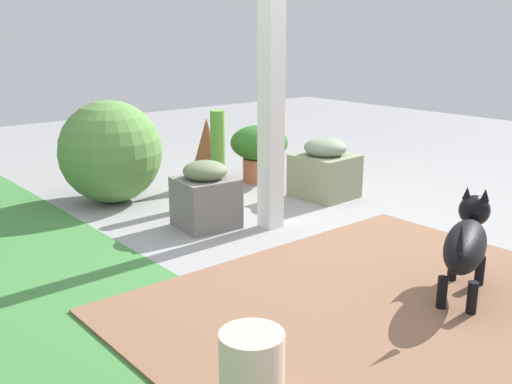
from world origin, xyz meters
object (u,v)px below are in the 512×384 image
round_shrub (110,152)px  dog (467,242)px  porch_pillar (271,77)px  terracotta_pot_spiky (207,154)px  terracotta_pot_broad (259,148)px  ceramic_urn (252,381)px  stone_planter_nearest (325,170)px  stone_planter_mid (206,196)px  terracotta_pot_tall (218,170)px

round_shrub → dog: size_ratio=1.13×
porch_pillar → terracotta_pot_spiky: (1.16, -0.29, -0.74)m
porch_pillar → terracotta_pot_broad: porch_pillar is taller
terracotta_pot_spiky → ceramic_urn: size_ratio=1.70×
porch_pillar → terracotta_pot_spiky: bearing=-14.1°
porch_pillar → round_shrub: bearing=23.3°
round_shrub → ceramic_urn: size_ratio=2.26×
stone_planter_nearest → terracotta_pot_broad: terracotta_pot_broad is taller
stone_planter_mid → dog: bearing=-168.0°
terracotta_pot_tall → ceramic_urn: 2.77m
stone_planter_nearest → round_shrub: (0.98, 1.39, 0.18)m
terracotta_pot_broad → stone_planter_nearest: bearing=-174.6°
stone_planter_nearest → round_shrub: round_shrub is taller
terracotta_pot_broad → ceramic_urn: (-2.62, 2.25, -0.13)m
terracotta_pot_broad → dog: (-2.50, 0.74, -0.01)m
terracotta_pot_broad → ceramic_urn: bearing=139.4°
ceramic_urn → terracotta_pot_tall: bearing=-34.1°
terracotta_pot_broad → terracotta_pot_tall: size_ratio=0.71×
terracotta_pot_broad → terracotta_pot_tall: (-0.33, 0.70, -0.04)m
terracotta_pot_broad → ceramic_urn: 3.45m
stone_planter_nearest → stone_planter_mid: (-0.00, 1.18, -0.01)m
stone_planter_mid → terracotta_pot_tall: 0.59m
porch_pillar → stone_planter_nearest: porch_pillar is taller
round_shrub → stone_planter_mid: bearing=-168.1°
stone_planter_nearest → terracotta_pot_tall: size_ratio=0.67×
stone_planter_mid → dog: dog is taller
terracotta_pot_spiky → dog: (-2.63, 0.26, 0.00)m
dog → porch_pillar: bearing=1.1°
round_shrub → ceramic_urn: 3.01m
porch_pillar → ceramic_urn: bearing=137.1°
stone_planter_mid → terracotta_pot_tall: size_ratio=0.64×
porch_pillar → stone_planter_nearest: (0.29, -0.84, -0.80)m
terracotta_pot_broad → ceramic_urn: size_ratio=1.44×
terracotta_pot_tall → ceramic_urn: terracotta_pot_tall is taller
stone_planter_nearest → round_shrub: size_ratio=0.60×
terracotta_pot_broad → dog: 2.61m
dog → terracotta_pot_spiky: bearing=-5.7°
stone_planter_mid → terracotta_pot_broad: (0.75, -1.11, 0.09)m
ceramic_urn → dog: bearing=-85.6°
round_shrub → terracotta_pot_spiky: 0.86m
stone_planter_mid → ceramic_urn: stone_planter_mid is taller
stone_planter_mid → terracotta_pot_spiky: (0.87, -0.63, 0.07)m
stone_planter_nearest → terracotta_pot_tall: terracotta_pot_tall is taller
stone_planter_mid → ceramic_urn: bearing=148.8°
stone_planter_nearest → dog: dog is taller
terracotta_pot_spiky → terracotta_pot_tall: bearing=154.6°
stone_planter_mid → round_shrub: 1.03m
terracotta_pot_broad → terracotta_pot_tall: terracotta_pot_tall is taller
terracotta_pot_broad → dog: terracotta_pot_broad is taller
stone_planter_nearest → dog: 1.94m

